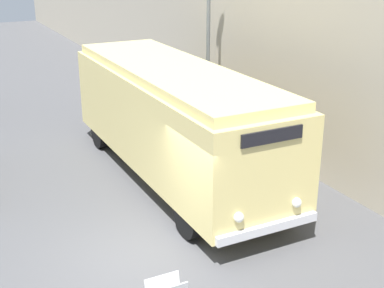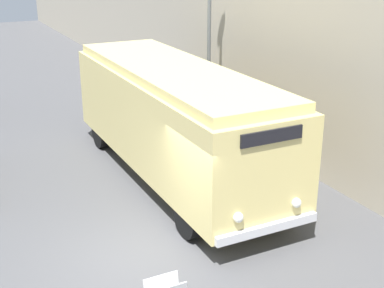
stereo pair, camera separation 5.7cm
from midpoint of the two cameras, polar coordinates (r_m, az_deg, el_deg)
name	(u,v)px [view 2 (the right image)]	position (r m, az deg, el deg)	size (l,w,h in m)	color
ground_plane	(141,261)	(11.61, -5.28, -12.33)	(80.00, 80.00, 0.00)	#4C4C4F
building_wall_right	(191,21)	(21.61, -0.02, 12.97)	(0.30, 60.00, 6.90)	#B2A893
vintage_bus	(174,116)	(14.83, -1.84, 3.01)	(2.65, 9.42, 3.20)	black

